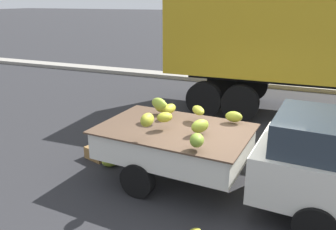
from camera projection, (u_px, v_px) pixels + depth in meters
name	position (u px, v px, depth m)	size (l,w,h in m)	color
ground	(228.00, 185.00, 6.56)	(220.00, 220.00, 0.00)	#28282B
curb_strip	(276.00, 85.00, 14.01)	(80.00, 0.80, 0.16)	gray
pickup_truck	(282.00, 158.00, 5.68)	(5.10, 2.19, 1.70)	silver
fallen_banana_bunch_near_tailgate	(110.00, 162.00, 7.28)	(0.35, 0.21, 0.21)	#8DA22F
produce_crate	(98.00, 153.00, 7.64)	(0.52, 0.36, 0.27)	olive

